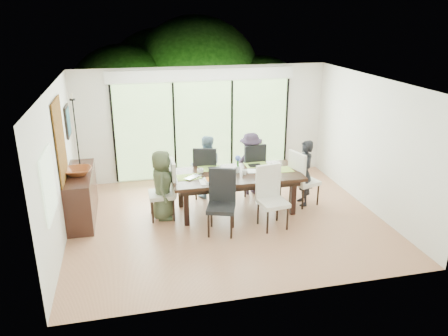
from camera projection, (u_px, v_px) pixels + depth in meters
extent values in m
cube|color=#94573B|center=(227.00, 220.00, 8.63)|extent=(6.00, 5.00, 0.01)
cube|color=white|center=(227.00, 82.00, 7.71)|extent=(6.00, 5.00, 0.01)
cube|color=silver|center=(203.00, 123.00, 10.47)|extent=(6.00, 0.02, 2.70)
cube|color=silver|center=(270.00, 212.00, 5.87)|extent=(6.00, 0.02, 2.70)
cube|color=white|center=(58.00, 167.00, 7.54)|extent=(0.02, 5.00, 2.70)
cube|color=silver|center=(372.00, 145.00, 8.80)|extent=(0.02, 5.00, 2.70)
cube|color=#598C3F|center=(203.00, 130.00, 10.48)|extent=(4.20, 0.02, 2.30)
cube|color=white|center=(203.00, 75.00, 10.03)|extent=(4.40, 0.06, 0.28)
cube|color=black|center=(114.00, 135.00, 10.03)|extent=(0.05, 0.04, 2.30)
cube|color=black|center=(174.00, 131.00, 10.33)|extent=(0.05, 0.04, 2.30)
cube|color=black|center=(232.00, 128.00, 10.62)|extent=(0.05, 0.04, 2.30)
cube|color=black|center=(286.00, 125.00, 10.91)|extent=(0.05, 0.04, 2.30)
cube|color=#8CAD7F|center=(49.00, 184.00, 6.39)|extent=(0.02, 0.90, 1.00)
cube|color=brown|center=(198.00, 166.00, 11.76)|extent=(6.00, 1.80, 0.10)
cube|color=brown|center=(193.00, 137.00, 12.29)|extent=(6.00, 0.08, 0.06)
sphere|color=#14380F|center=(125.00, 101.00, 12.53)|extent=(3.20, 3.20, 3.20)
sphere|color=#14380F|center=(197.00, 83.00, 13.41)|extent=(4.00, 4.00, 4.00)
sphere|color=#14380F|center=(260.00, 103.00, 13.24)|extent=(2.80, 2.80, 2.80)
sphere|color=#14380F|center=(162.00, 86.00, 13.91)|extent=(3.60, 3.60, 3.60)
cube|color=black|center=(236.00, 175.00, 8.77)|extent=(2.60, 1.19, 0.07)
cube|color=black|center=(236.00, 179.00, 8.81)|extent=(2.39, 0.98, 0.11)
cube|color=black|center=(186.00, 207.00, 8.29)|extent=(0.10, 0.10, 0.75)
cube|color=black|center=(293.00, 197.00, 8.74)|extent=(0.10, 0.10, 0.75)
cube|color=black|center=(180.00, 190.00, 9.08)|extent=(0.10, 0.10, 0.75)
cube|color=black|center=(279.00, 182.00, 9.53)|extent=(0.10, 0.10, 0.75)
imported|color=#424C33|center=(162.00, 185.00, 8.49)|extent=(0.51, 0.71, 1.40)
imported|color=black|center=(304.00, 173.00, 9.11)|extent=(0.46, 0.69, 1.40)
imported|color=#7797AC|center=(206.00, 167.00, 9.47)|extent=(0.69, 0.47, 1.40)
imported|color=#2A2030|center=(251.00, 163.00, 9.68)|extent=(0.66, 0.42, 1.40)
cube|color=#85A43A|center=(189.00, 177.00, 8.56)|extent=(0.48, 0.35, 0.01)
cube|color=#86A139|center=(281.00, 170.00, 8.96)|extent=(0.48, 0.35, 0.01)
cube|color=#7FA63B|center=(210.00, 168.00, 9.03)|extent=(0.48, 0.35, 0.01)
cube|color=#98C044|center=(256.00, 165.00, 9.24)|extent=(0.48, 0.35, 0.01)
cube|color=white|center=(212.00, 181.00, 8.37)|extent=(0.48, 0.35, 0.01)
cube|color=black|center=(215.00, 168.00, 9.00)|extent=(0.28, 0.20, 0.01)
cube|color=black|center=(255.00, 165.00, 9.18)|extent=(0.26, 0.18, 0.01)
cube|color=white|center=(270.00, 171.00, 8.86)|extent=(0.33, 0.24, 0.00)
cube|color=white|center=(212.00, 180.00, 8.36)|extent=(0.28, 0.28, 0.03)
cube|color=#C66217|center=(212.00, 179.00, 8.36)|extent=(0.22, 0.22, 0.02)
cylinder|color=silver|center=(238.00, 169.00, 8.80)|extent=(0.09, 0.09, 0.13)
cylinder|color=#337226|center=(238.00, 163.00, 8.75)|extent=(0.04, 0.04, 0.17)
sphere|color=#546DD2|center=(238.00, 158.00, 8.71)|extent=(0.12, 0.12, 0.12)
imported|color=silver|center=(195.00, 178.00, 8.49)|extent=(0.42, 0.40, 0.03)
imported|color=white|center=(200.00, 171.00, 8.73)|extent=(0.19, 0.19, 0.10)
imported|color=white|center=(244.00, 172.00, 8.68)|extent=(0.15, 0.15, 0.10)
imported|color=white|center=(272.00, 166.00, 9.00)|extent=(0.18, 0.18, 0.10)
imported|color=white|center=(247.00, 171.00, 8.86)|extent=(0.22, 0.27, 0.02)
cube|color=black|center=(82.00, 195.00, 8.56)|extent=(0.48, 1.70, 0.96)
imported|color=brown|center=(78.00, 171.00, 8.28)|extent=(0.51, 0.51, 0.12)
cylinder|color=black|center=(80.00, 166.00, 8.71)|extent=(0.11, 0.11, 0.04)
cylinder|color=black|center=(76.00, 133.00, 8.48)|extent=(0.03, 0.03, 1.33)
cylinder|color=black|center=(72.00, 100.00, 8.25)|extent=(0.11, 0.11, 0.03)
cylinder|color=silver|center=(72.00, 96.00, 8.23)|extent=(0.04, 0.04, 0.11)
cube|color=#935115|center=(60.00, 141.00, 7.79)|extent=(0.02, 1.00, 1.50)
cube|color=black|center=(68.00, 121.00, 8.97)|extent=(0.03, 0.55, 0.65)
cube|color=#18414F|center=(69.00, 121.00, 8.97)|extent=(0.01, 0.45, 0.55)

